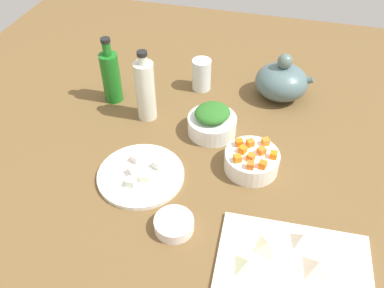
% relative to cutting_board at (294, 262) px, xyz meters
% --- Properties ---
extents(tabletop, '(1.90, 1.90, 0.03)m').
position_rel_cutting_board_xyz_m(tabletop, '(-0.30, 0.26, -0.02)').
color(tabletop, brown).
rests_on(tabletop, ground).
extents(cutting_board, '(0.34, 0.21, 0.01)m').
position_rel_cutting_board_xyz_m(cutting_board, '(0.00, 0.00, 0.00)').
color(cutting_board, white).
rests_on(cutting_board, tabletop).
extents(plate_tofu, '(0.23, 0.23, 0.01)m').
position_rel_cutting_board_xyz_m(plate_tofu, '(-0.41, 0.16, 0.00)').
color(plate_tofu, white).
rests_on(plate_tofu, tabletop).
extents(bowl_greens, '(0.14, 0.14, 0.05)m').
position_rel_cutting_board_xyz_m(bowl_greens, '(-0.27, 0.38, 0.02)').
color(bowl_greens, white).
rests_on(bowl_greens, tabletop).
extents(bowl_carrots, '(0.15, 0.15, 0.05)m').
position_rel_cutting_board_xyz_m(bowl_carrots, '(-0.13, 0.27, 0.02)').
color(bowl_carrots, white).
rests_on(bowl_carrots, tabletop).
extents(bowl_small_side, '(0.09, 0.09, 0.03)m').
position_rel_cutting_board_xyz_m(bowl_small_side, '(-0.28, 0.02, 0.01)').
color(bowl_small_side, white).
rests_on(bowl_small_side, tabletop).
extents(teapot, '(0.18, 0.16, 0.16)m').
position_rel_cutting_board_xyz_m(teapot, '(-0.09, 0.61, 0.05)').
color(teapot, '#4E686B').
rests_on(teapot, tabletop).
extents(bottle_0, '(0.06, 0.06, 0.22)m').
position_rel_cutting_board_xyz_m(bottle_0, '(-0.61, 0.46, 0.08)').
color(bottle_0, '#1B6F1F').
rests_on(bottle_0, tabletop).
extents(bottle_1, '(0.06, 0.06, 0.23)m').
position_rel_cutting_board_xyz_m(bottle_1, '(-0.48, 0.41, 0.09)').
color(bottle_1, silver).
rests_on(bottle_1, tabletop).
extents(drinking_glass_0, '(0.06, 0.06, 0.11)m').
position_rel_cutting_board_xyz_m(drinking_glass_0, '(-0.35, 0.60, 0.05)').
color(drinking_glass_0, white).
rests_on(drinking_glass_0, tabletop).
extents(carrot_cube_0, '(0.02, 0.02, 0.02)m').
position_rel_cutting_board_xyz_m(carrot_cube_0, '(-0.16, 0.26, 0.06)').
color(carrot_cube_0, orange).
rests_on(carrot_cube_0, bowl_carrots).
extents(carrot_cube_1, '(0.03, 0.03, 0.02)m').
position_rel_cutting_board_xyz_m(carrot_cube_1, '(-0.14, 0.29, 0.06)').
color(carrot_cube_1, orange).
rests_on(carrot_cube_1, bowl_carrots).
extents(carrot_cube_2, '(0.02, 0.02, 0.02)m').
position_rel_cutting_board_xyz_m(carrot_cube_2, '(-0.17, 0.29, 0.06)').
color(carrot_cube_2, orange).
rests_on(carrot_cube_2, bowl_carrots).
extents(carrot_cube_3, '(0.03, 0.03, 0.02)m').
position_rel_cutting_board_xyz_m(carrot_cube_3, '(-0.11, 0.27, 0.06)').
color(carrot_cube_3, orange).
rests_on(carrot_cube_3, bowl_carrots).
extents(carrot_cube_4, '(0.02, 0.02, 0.02)m').
position_rel_cutting_board_xyz_m(carrot_cube_4, '(-0.10, 0.22, 0.06)').
color(carrot_cube_4, orange).
rests_on(carrot_cube_4, bowl_carrots).
extents(carrot_cube_5, '(0.02, 0.02, 0.02)m').
position_rel_cutting_board_xyz_m(carrot_cube_5, '(-0.13, 0.24, 0.06)').
color(carrot_cube_5, orange).
rests_on(carrot_cube_5, bowl_carrots).
extents(carrot_cube_6, '(0.02, 0.02, 0.02)m').
position_rel_cutting_board_xyz_m(carrot_cube_6, '(-0.11, 0.31, 0.06)').
color(carrot_cube_6, orange).
rests_on(carrot_cube_6, bowl_carrots).
extents(carrot_cube_7, '(0.02, 0.02, 0.02)m').
position_rel_cutting_board_xyz_m(carrot_cube_7, '(-0.17, 0.23, 0.06)').
color(carrot_cube_7, orange).
rests_on(carrot_cube_7, bowl_carrots).
extents(carrot_cube_8, '(0.02, 0.02, 0.02)m').
position_rel_cutting_board_xyz_m(carrot_cube_8, '(-0.08, 0.26, 0.06)').
color(carrot_cube_8, orange).
rests_on(carrot_cube_8, bowl_carrots).
extents(carrot_cube_9, '(0.02, 0.02, 0.02)m').
position_rel_cutting_board_xyz_m(carrot_cube_9, '(-0.13, 0.21, 0.06)').
color(carrot_cube_9, orange).
rests_on(carrot_cube_9, bowl_carrots).
extents(chopped_greens_mound, '(0.14, 0.14, 0.04)m').
position_rel_cutting_board_xyz_m(chopped_greens_mound, '(-0.27, 0.38, 0.07)').
color(chopped_greens_mound, '#2C6B24').
rests_on(chopped_greens_mound, bowl_greens).
extents(tofu_cube_0, '(0.03, 0.03, 0.02)m').
position_rel_cutting_board_xyz_m(tofu_cube_0, '(-0.43, 0.20, 0.02)').
color(tofu_cube_0, white).
rests_on(tofu_cube_0, plate_tofu).
extents(tofu_cube_1, '(0.02, 0.02, 0.02)m').
position_rel_cutting_board_xyz_m(tofu_cube_1, '(-0.39, 0.14, 0.02)').
color(tofu_cube_1, white).
rests_on(tofu_cube_1, plate_tofu).
extents(tofu_cube_2, '(0.03, 0.03, 0.02)m').
position_rel_cutting_board_xyz_m(tofu_cube_2, '(-0.43, 0.15, 0.02)').
color(tofu_cube_2, white).
rests_on(tofu_cube_2, plate_tofu).
extents(tofu_cube_3, '(0.03, 0.03, 0.02)m').
position_rel_cutting_board_xyz_m(tofu_cube_3, '(-0.37, 0.19, 0.02)').
color(tofu_cube_3, white).
rests_on(tofu_cube_3, plate_tofu).
extents(tofu_cube_4, '(0.02, 0.02, 0.02)m').
position_rel_cutting_board_xyz_m(tofu_cube_4, '(-0.42, 0.11, 0.02)').
color(tofu_cube_4, silver).
rests_on(tofu_cube_4, plate_tofu).
extents(dumpling_0, '(0.07, 0.07, 0.02)m').
position_rel_cutting_board_xyz_m(dumpling_0, '(-0.06, 0.02, 0.02)').
color(dumpling_0, beige).
rests_on(dumpling_0, cutting_board).
extents(dumpling_1, '(0.08, 0.08, 0.03)m').
position_rel_cutting_board_xyz_m(dumpling_1, '(0.05, -0.01, 0.02)').
color(dumpling_1, beige).
rests_on(dumpling_1, cutting_board).
extents(dumpling_2, '(0.08, 0.08, 0.03)m').
position_rel_cutting_board_xyz_m(dumpling_2, '(-0.10, -0.04, 0.02)').
color(dumpling_2, beige).
rests_on(dumpling_2, cutting_board).
extents(dumpling_3, '(0.06, 0.06, 0.03)m').
position_rel_cutting_board_xyz_m(dumpling_3, '(0.01, 0.05, 0.02)').
color(dumpling_3, beige).
rests_on(dumpling_3, cutting_board).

